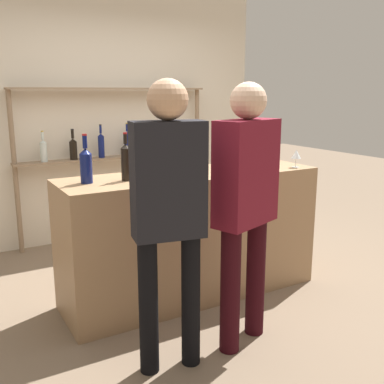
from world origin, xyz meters
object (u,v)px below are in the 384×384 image
at_px(customer_center, 246,197).
at_px(counter_bottle_2, 193,151).
at_px(customer_left, 169,204).
at_px(wine_glass, 296,154).
at_px(counter_bottle_0, 86,164).
at_px(counter_bottle_1, 126,161).

bearing_deg(customer_center, counter_bottle_2, -30.41).
xyz_separation_m(counter_bottle_2, customer_left, (-0.75, -1.02, -0.14)).
height_order(counter_bottle_2, wine_glass, counter_bottle_2).
distance_m(counter_bottle_0, customer_center, 1.14).
xyz_separation_m(counter_bottle_0, counter_bottle_1, (0.28, -0.05, 0.01)).
bearing_deg(wine_glass, counter_bottle_2, 152.14).
relative_size(counter_bottle_0, wine_glass, 2.28).
height_order(counter_bottle_1, customer_center, customer_center).
distance_m(wine_glass, customer_left, 1.64).
bearing_deg(customer_left, wine_glass, -56.80).
bearing_deg(counter_bottle_1, customer_center, -57.64).
relative_size(counter_bottle_0, counter_bottle_1, 0.99).
relative_size(counter_bottle_1, customer_left, 0.20).
xyz_separation_m(wine_glass, customer_left, (-1.52, -0.62, -0.10)).
height_order(counter_bottle_0, wine_glass, counter_bottle_0).
xyz_separation_m(counter_bottle_0, counter_bottle_2, (0.96, 0.17, 0.01)).
height_order(counter_bottle_1, customer_left, customer_left).
xyz_separation_m(counter_bottle_1, wine_glass, (1.46, -0.18, -0.03)).
height_order(customer_left, customer_center, customer_left).
distance_m(counter_bottle_0, counter_bottle_1, 0.28).
height_order(counter_bottle_0, counter_bottle_1, counter_bottle_1).
relative_size(counter_bottle_2, customer_left, 0.22).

